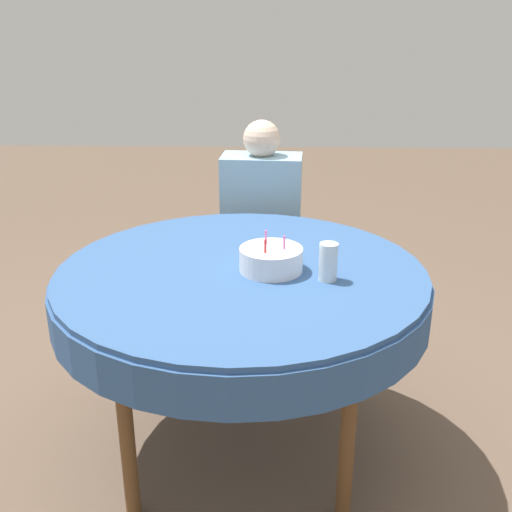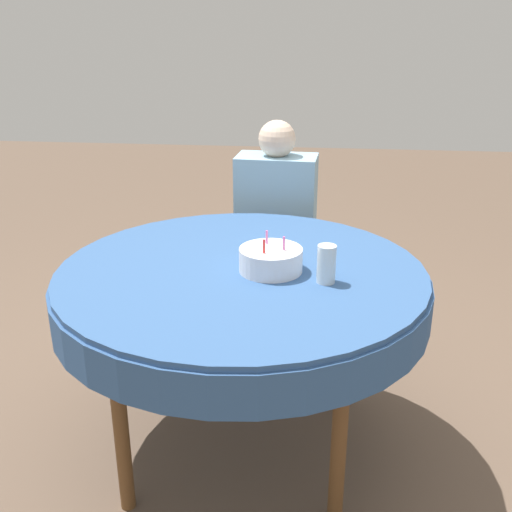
{
  "view_description": "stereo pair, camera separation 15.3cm",
  "coord_description": "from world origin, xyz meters",
  "px_view_note": "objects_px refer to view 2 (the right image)",
  "views": [
    {
      "loc": [
        0.11,
        -1.9,
        1.55
      ],
      "look_at": [
        0.05,
        -0.0,
        0.8
      ],
      "focal_mm": 42.0,
      "sensor_mm": 36.0,
      "label": 1
    },
    {
      "loc": [
        0.26,
        -1.89,
        1.55
      ],
      "look_at": [
        0.05,
        -0.0,
        0.8
      ],
      "focal_mm": 42.0,
      "sensor_mm": 36.0,
      "label": 2
    }
  ],
  "objects_px": {
    "birthday_cake": "(271,260)",
    "chair": "(277,248)",
    "person": "(275,216)",
    "drinking_glass": "(326,264)"
  },
  "relations": [
    {
      "from": "person",
      "to": "drinking_glass",
      "type": "xyz_separation_m",
      "value": [
        0.24,
        -0.95,
        0.14
      ]
    },
    {
      "from": "chair",
      "to": "person",
      "type": "distance_m",
      "value": 0.22
    },
    {
      "from": "chair",
      "to": "person",
      "type": "bearing_deg",
      "value": -90.0
    },
    {
      "from": "drinking_glass",
      "to": "person",
      "type": "bearing_deg",
      "value": 104.27
    },
    {
      "from": "birthday_cake",
      "to": "chair",
      "type": "bearing_deg",
      "value": 92.88
    },
    {
      "from": "chair",
      "to": "drinking_glass",
      "type": "distance_m",
      "value": 1.11
    },
    {
      "from": "birthday_cake",
      "to": "drinking_glass",
      "type": "bearing_deg",
      "value": -21.65
    },
    {
      "from": "chair",
      "to": "person",
      "type": "relative_size",
      "value": 0.77
    },
    {
      "from": "drinking_glass",
      "to": "birthday_cake",
      "type": "bearing_deg",
      "value": 158.35
    },
    {
      "from": "birthday_cake",
      "to": "person",
      "type": "bearing_deg",
      "value": 93.52
    }
  ]
}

